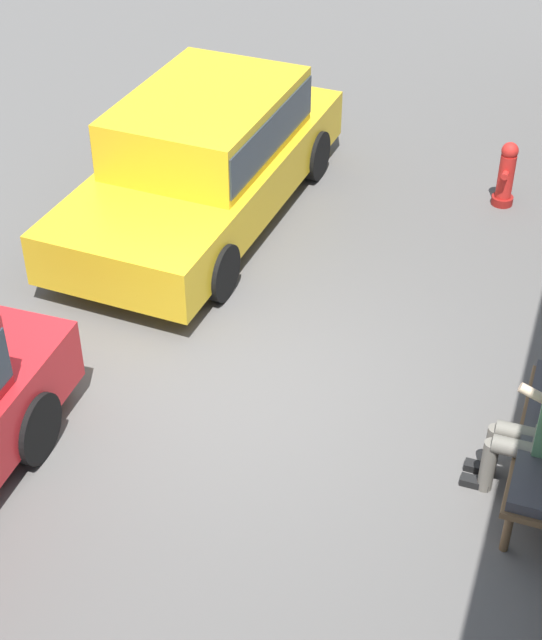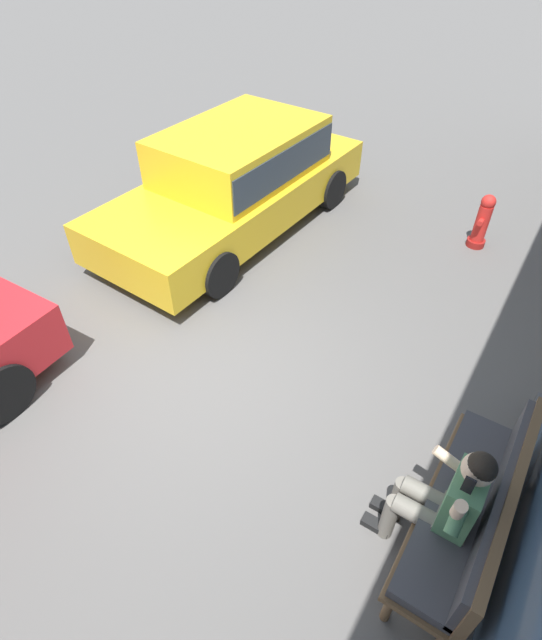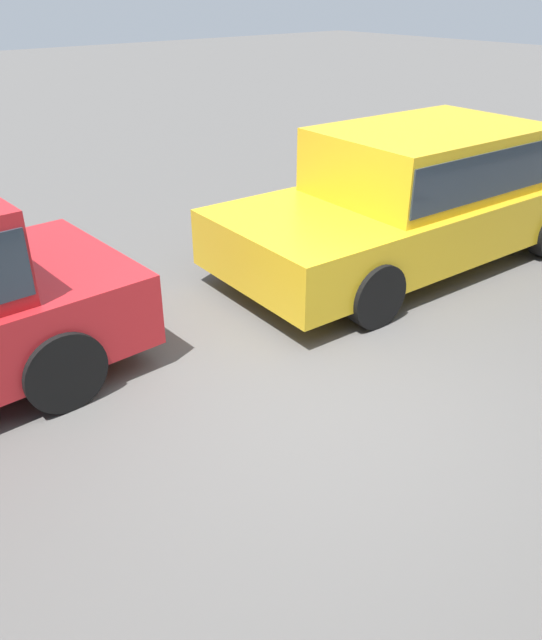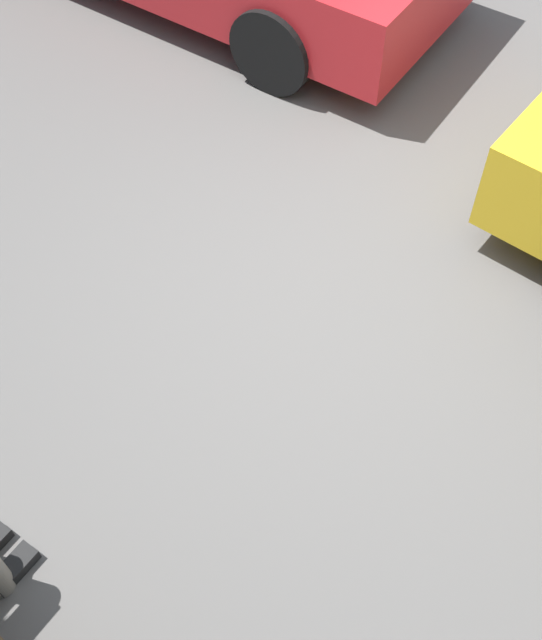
{
  "view_description": "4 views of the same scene",
  "coord_description": "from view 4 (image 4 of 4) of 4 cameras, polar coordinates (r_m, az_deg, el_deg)",
  "views": [
    {
      "loc": [
        6.46,
        2.6,
        5.99
      ],
      "look_at": [
        0.26,
        0.38,
        1.03
      ],
      "focal_mm": 55.0,
      "sensor_mm": 36.0,
      "label": 1
    },
    {
      "loc": [
        2.66,
        2.6,
        4.09
      ],
      "look_at": [
        -0.2,
        0.74,
        1.02
      ],
      "focal_mm": 28.0,
      "sensor_mm": 36.0,
      "label": 2
    },
    {
      "loc": [
        2.71,
        2.6,
        2.8
      ],
      "look_at": [
        0.75,
        0.21,
        1.13
      ],
      "focal_mm": 35.0,
      "sensor_mm": 36.0,
      "label": 3
    },
    {
      "loc": [
        -1.33,
        2.6,
        3.71
      ],
      "look_at": [
        -0.08,
        0.86,
        0.77
      ],
      "focal_mm": 45.0,
      "sensor_mm": 36.0,
      "label": 4
    }
  ],
  "objects": [
    {
      "name": "ground_plane",
      "position": [
        4.72,
        5.29,
        1.79
      ],
      "size": [
        60.0,
        60.0,
        0.0
      ],
      "primitive_type": "plane",
      "color": "#565451"
    }
  ]
}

